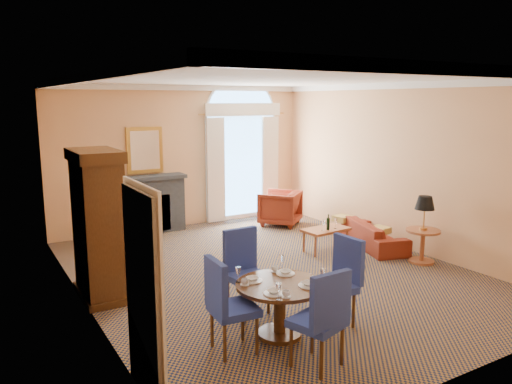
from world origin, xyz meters
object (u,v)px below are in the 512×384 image
dining_table (280,296)px  side_table (424,222)px  armoire (99,227)px  armchair (280,208)px  coffee_table (326,230)px  sofa (374,234)px

dining_table → side_table: (3.76, 1.08, 0.24)m
armoire → armchair: armoire is taller
dining_table → armchair: (3.09, 4.68, -0.11)m
coffee_table → side_table: side_table is taller
armchair → side_table: side_table is taller
sofa → coffee_table: coffee_table is taller
sofa → armchair: bearing=31.4°
dining_table → armchair: dining_table is taller
armoire → side_table: (5.32, -1.33, -0.30)m
coffee_table → side_table: (1.07, -1.39, 0.33)m
dining_table → coffee_table: size_ratio=1.15×
armchair → side_table: 3.68m
sofa → side_table: bearing=-160.3°
armoire → armchair: (4.65, 2.28, -0.65)m
dining_table → sofa: dining_table is taller
dining_table → coffee_table: (2.68, 2.47, -0.09)m
coffee_table → armchair: bearing=74.6°
armchair → coffee_table: 2.25m
sofa → side_table: (0.05, -1.15, 0.50)m
dining_table → side_table: bearing=16.0°
sofa → side_table: size_ratio=1.45×
armchair → side_table: size_ratio=0.74×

